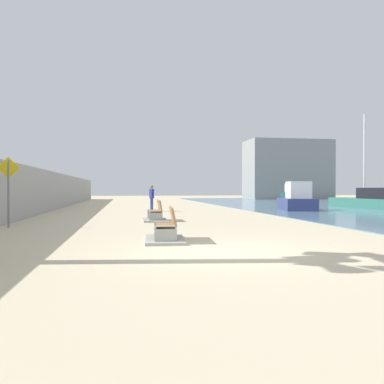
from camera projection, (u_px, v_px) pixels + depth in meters
ground_plane at (158, 211)px, 27.22m from camera, size 120.00×120.00×0.00m
seawall at (43, 191)px, 25.96m from camera, size 0.80×64.00×2.69m
bench_near at (166, 233)px, 11.42m from camera, size 1.24×2.17×0.98m
bench_far at (155, 216)px, 18.62m from camera, size 1.11×2.10×0.98m
person_walking at (152, 196)px, 26.32m from camera, size 0.31×0.48×1.76m
boat_mid_bay at (294, 195)px, 45.35m from camera, size 5.49×7.19×2.00m
boat_far_left at (297, 200)px, 27.43m from camera, size 2.83×4.48×1.96m
boat_outer at (370, 201)px, 29.51m from camera, size 2.18×7.84×7.15m
pedestrian_sign at (8, 184)px, 15.30m from camera, size 0.85×0.08×2.74m
harbor_building at (287, 170)px, 58.34m from camera, size 12.00×6.00×8.58m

